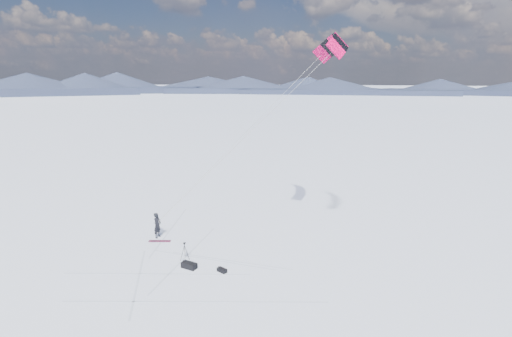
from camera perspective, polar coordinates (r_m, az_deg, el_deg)
The scene contains 9 objects.
ground at distance 25.92m, azimuth -14.47°, elevation -12.84°, with size 1800.00×1800.00×0.00m, color white.
horizon_hills at distance 24.50m, azimuth -14.99°, elevation -4.76°, with size 704.00×705.94×9.17m.
snow_tracks at distance 25.73m, azimuth -13.89°, elevation -13.00°, with size 17.62×10.25×0.01m.
snowkiter at distance 28.74m, azimuth -14.82°, elevation -10.18°, with size 0.69×0.45×1.89m, color black.
snowboard at distance 28.01m, azimuth -14.59°, elevation -10.76°, with size 1.58×0.30×0.04m, color maroon.
tripod at distance 24.81m, azimuth -10.92°, elevation -11.97°, with size 0.55×0.60×1.16m.
gear_bag_a at distance 23.93m, azimuth -10.25°, elevation -14.44°, with size 0.97×0.48×0.43m.
gear_bag_b at distance 23.28m, azimuth -5.25°, elevation -15.30°, with size 0.67×0.43×0.28m.
power_kite at distance 25.89m, azimuth 11.66°, elevation 17.76°, with size 12.60×7.87×13.17m.
Camera 1 is at (15.49, -17.46, 11.28)m, focal length 26.00 mm.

